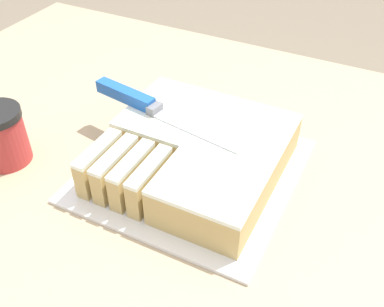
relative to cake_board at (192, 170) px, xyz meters
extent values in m
cube|color=white|center=(0.00, 0.00, 0.00)|extent=(0.34, 0.34, 0.01)
cube|color=tan|center=(0.00, 0.06, 0.03)|extent=(0.28, 0.17, 0.06)
cube|color=white|center=(0.00, 0.06, 0.07)|extent=(0.28, 0.17, 0.01)
cube|color=tan|center=(0.07, -0.08, 0.03)|extent=(0.15, 0.11, 0.06)
cube|color=white|center=(0.07, -0.08, 0.07)|extent=(0.15, 0.11, 0.01)
cube|color=tan|center=(-0.12, -0.09, 0.03)|extent=(0.02, 0.10, 0.06)
cube|color=white|center=(-0.12, -0.09, 0.07)|extent=(0.02, 0.10, 0.01)
cube|color=tan|center=(-0.09, -0.09, 0.03)|extent=(0.02, 0.10, 0.06)
cube|color=white|center=(-0.09, -0.09, 0.07)|extent=(0.02, 0.10, 0.01)
cube|color=tan|center=(-0.06, -0.09, 0.03)|extent=(0.02, 0.10, 0.06)
cube|color=white|center=(-0.06, -0.09, 0.07)|extent=(0.02, 0.10, 0.01)
cube|color=tan|center=(-0.03, -0.09, 0.03)|extent=(0.02, 0.10, 0.06)
cube|color=white|center=(-0.03, -0.09, 0.07)|extent=(0.02, 0.10, 0.01)
cube|color=silver|center=(0.00, 0.02, 0.07)|extent=(0.18, 0.05, 0.00)
cube|color=slate|center=(-0.09, 0.03, 0.08)|extent=(0.02, 0.03, 0.02)
cube|color=#1E59B2|center=(-0.15, 0.04, 0.08)|extent=(0.13, 0.04, 0.02)
cylinder|color=#B23333|center=(-0.30, -0.12, 0.04)|extent=(0.08, 0.08, 0.09)
camera|label=1|loc=(0.26, -0.51, 0.51)|focal=42.00mm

